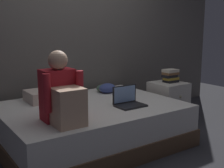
{
  "coord_description": "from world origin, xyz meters",
  "views": [
    {
      "loc": [
        -1.8,
        -2.45,
        1.32
      ],
      "look_at": [
        -0.04,
        0.1,
        0.72
      ],
      "focal_mm": 46.22,
      "sensor_mm": 36.0,
      "label": 1
    }
  ],
  "objects_px": {
    "book_stack": "(170,76)",
    "clothes_pile": "(106,88)",
    "pillow": "(50,95)",
    "person_sitting": "(62,95)",
    "nightstand": "(168,103)",
    "laptop": "(128,101)",
    "bed": "(91,124)"
  },
  "relations": [
    {
      "from": "bed",
      "to": "nightstand",
      "type": "distance_m",
      "value": 1.3
    },
    {
      "from": "laptop",
      "to": "clothes_pile",
      "type": "distance_m",
      "value": 0.73
    },
    {
      "from": "laptop",
      "to": "book_stack",
      "type": "relative_size",
      "value": 1.42
    },
    {
      "from": "bed",
      "to": "pillow",
      "type": "relative_size",
      "value": 3.57
    },
    {
      "from": "book_stack",
      "to": "clothes_pile",
      "type": "xyz_separation_m",
      "value": [
        -0.85,
        0.36,
        -0.14
      ]
    },
    {
      "from": "bed",
      "to": "pillow",
      "type": "distance_m",
      "value": 0.62
    },
    {
      "from": "nightstand",
      "to": "clothes_pile",
      "type": "distance_m",
      "value": 0.93
    },
    {
      "from": "laptop",
      "to": "book_stack",
      "type": "bearing_deg",
      "value": 18.98
    },
    {
      "from": "bed",
      "to": "nightstand",
      "type": "xyz_separation_m",
      "value": [
        1.3,
        0.06,
        0.06
      ]
    },
    {
      "from": "nightstand",
      "to": "laptop",
      "type": "relative_size",
      "value": 1.8
    },
    {
      "from": "person_sitting",
      "to": "pillow",
      "type": "relative_size",
      "value": 1.17
    },
    {
      "from": "book_stack",
      "to": "clothes_pile",
      "type": "relative_size",
      "value": 0.88
    },
    {
      "from": "bed",
      "to": "person_sitting",
      "type": "xyz_separation_m",
      "value": [
        -0.53,
        -0.39,
        0.49
      ]
    },
    {
      "from": "laptop",
      "to": "pillow",
      "type": "distance_m",
      "value": 0.96
    },
    {
      "from": "book_stack",
      "to": "clothes_pile",
      "type": "bearing_deg",
      "value": 157.01
    },
    {
      "from": "bed",
      "to": "clothes_pile",
      "type": "xyz_separation_m",
      "value": [
        0.48,
        0.42,
        0.29
      ]
    },
    {
      "from": "clothes_pile",
      "to": "person_sitting",
      "type": "bearing_deg",
      "value": -141.19
    },
    {
      "from": "book_stack",
      "to": "pillow",
      "type": "bearing_deg",
      "value": 166.59
    },
    {
      "from": "pillow",
      "to": "clothes_pile",
      "type": "xyz_separation_m",
      "value": [
        0.78,
        -0.03,
        -0.01
      ]
    },
    {
      "from": "book_stack",
      "to": "person_sitting",
      "type": "bearing_deg",
      "value": -166.33
    },
    {
      "from": "nightstand",
      "to": "person_sitting",
      "type": "xyz_separation_m",
      "value": [
        -1.83,
        -0.45,
        0.43
      ]
    },
    {
      "from": "laptop",
      "to": "book_stack",
      "type": "distance_m",
      "value": 1.09
    },
    {
      "from": "person_sitting",
      "to": "clothes_pile",
      "type": "height_order",
      "value": "person_sitting"
    },
    {
      "from": "pillow",
      "to": "book_stack",
      "type": "xyz_separation_m",
      "value": [
        1.63,
        -0.39,
        0.13
      ]
    },
    {
      "from": "bed",
      "to": "laptop",
      "type": "relative_size",
      "value": 6.25
    },
    {
      "from": "person_sitting",
      "to": "pillow",
      "type": "bearing_deg",
      "value": 74.35
    },
    {
      "from": "laptop",
      "to": "pillow",
      "type": "relative_size",
      "value": 0.57
    },
    {
      "from": "person_sitting",
      "to": "book_stack",
      "type": "xyz_separation_m",
      "value": [
        1.86,
        0.45,
        -0.05
      ]
    },
    {
      "from": "bed",
      "to": "person_sitting",
      "type": "distance_m",
      "value": 0.82
    },
    {
      "from": "bed",
      "to": "laptop",
      "type": "xyz_separation_m",
      "value": [
        0.31,
        -0.29,
        0.29
      ]
    },
    {
      "from": "pillow",
      "to": "person_sitting",
      "type": "bearing_deg",
      "value": -105.65
    },
    {
      "from": "nightstand",
      "to": "laptop",
      "type": "bearing_deg",
      "value": -160.75
    }
  ]
}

